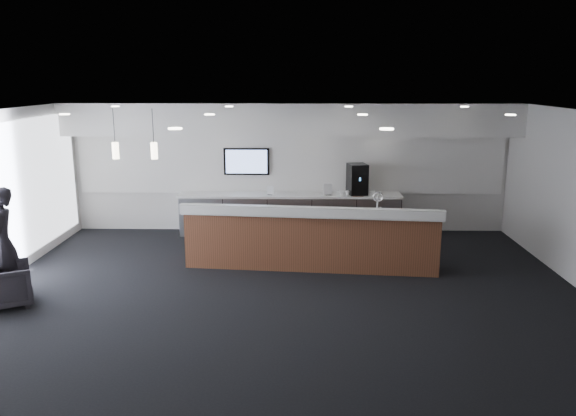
{
  "coord_description": "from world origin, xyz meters",
  "views": [
    {
      "loc": [
        0.21,
        -8.89,
        3.54
      ],
      "look_at": [
        0.01,
        1.3,
        1.16
      ],
      "focal_mm": 35.0,
      "sensor_mm": 36.0,
      "label": 1
    }
  ],
  "objects_px": {
    "lounge_guest": "(3,243)",
    "coffee_machine": "(357,179)",
    "armchair": "(6,285)",
    "service_counter": "(311,238)"
  },
  "relations": [
    {
      "from": "armchair",
      "to": "service_counter",
      "type": "bearing_deg",
      "value": -95.82
    },
    {
      "from": "service_counter",
      "to": "coffee_machine",
      "type": "height_order",
      "value": "coffee_machine"
    },
    {
      "from": "armchair",
      "to": "lounge_guest",
      "type": "distance_m",
      "value": 0.73
    },
    {
      "from": "service_counter",
      "to": "coffee_machine",
      "type": "relative_size",
      "value": 6.98
    },
    {
      "from": "armchair",
      "to": "lounge_guest",
      "type": "bearing_deg",
      "value": -0.96
    },
    {
      "from": "service_counter",
      "to": "armchair",
      "type": "bearing_deg",
      "value": -152.54
    },
    {
      "from": "coffee_machine",
      "to": "armchair",
      "type": "xyz_separation_m",
      "value": [
        -5.93,
        -4.27,
        -0.96
      ]
    },
    {
      "from": "service_counter",
      "to": "coffee_machine",
      "type": "distance_m",
      "value": 2.66
    },
    {
      "from": "coffee_machine",
      "to": "lounge_guest",
      "type": "relative_size",
      "value": 0.38
    },
    {
      "from": "lounge_guest",
      "to": "coffee_machine",
      "type": "bearing_deg",
      "value": 101.69
    }
  ]
}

